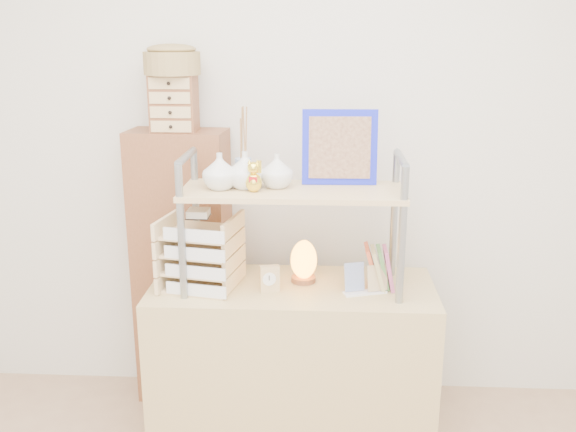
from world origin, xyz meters
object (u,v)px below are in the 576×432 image
at_px(cabinet, 183,269).
at_px(letter_tray, 200,257).
at_px(desk, 292,365).
at_px(salt_lamp, 304,261).

bearing_deg(cabinet, letter_tray, -63.58).
relative_size(desk, salt_lamp, 6.47).
height_order(desk, cabinet, cabinet).
xyz_separation_m(desk, cabinet, (-0.55, 0.37, 0.30)).
xyz_separation_m(desk, letter_tray, (-0.38, -0.03, 0.51)).
bearing_deg(salt_lamp, desk, -130.89).
height_order(desk, salt_lamp, salt_lamp).
distance_m(desk, letter_tray, 0.64).
height_order(cabinet, letter_tray, cabinet).
xyz_separation_m(desk, salt_lamp, (0.04, 0.05, 0.47)).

